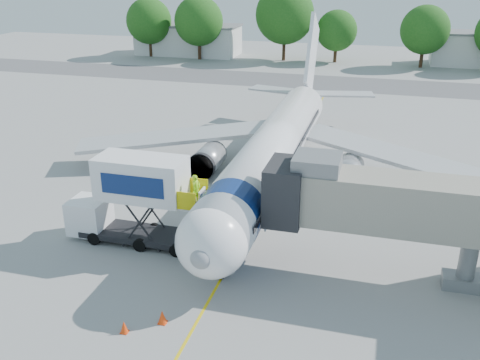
# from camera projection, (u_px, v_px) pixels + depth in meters

# --- Properties ---
(ground) EXTENTS (160.00, 160.00, 0.00)m
(ground) POSITION_uv_depth(u_px,v_px,m) (262.00, 206.00, 37.39)
(ground) COLOR #999996
(ground) RESTS_ON ground
(guidance_line) EXTENTS (0.15, 70.00, 0.01)m
(guidance_line) POSITION_uv_depth(u_px,v_px,m) (262.00, 206.00, 37.39)
(guidance_line) COLOR yellow
(guidance_line) RESTS_ON ground
(taxiway_strip) EXTENTS (120.00, 10.00, 0.01)m
(taxiway_strip) POSITION_uv_depth(u_px,v_px,m) (331.00, 83.00, 74.81)
(taxiway_strip) COLOR #59595B
(taxiway_strip) RESTS_ON ground
(aircraft) EXTENTS (34.17, 37.73, 11.35)m
(aircraft) POSITION_uv_depth(u_px,v_px,m) (275.00, 148.00, 39.94)
(aircraft) COLOR white
(aircraft) RESTS_ON ground
(jet_bridge) EXTENTS (13.90, 3.20, 6.60)m
(jet_bridge) POSITION_uv_depth(u_px,v_px,m) (383.00, 203.00, 27.52)
(jet_bridge) COLOR gray
(jet_bridge) RESTS_ON ground
(catering_hiloader) EXTENTS (8.50, 2.44, 5.50)m
(catering_hiloader) POSITION_uv_depth(u_px,v_px,m) (133.00, 200.00, 31.65)
(catering_hiloader) COLOR black
(catering_hiloader) RESTS_ON ground
(safety_cone_a) EXTENTS (0.43, 0.43, 0.69)m
(safety_cone_a) POSITION_uv_depth(u_px,v_px,m) (162.00, 317.00, 25.21)
(safety_cone_a) COLOR #F23F0C
(safety_cone_a) RESTS_ON ground
(safety_cone_b) EXTENTS (0.38, 0.38, 0.61)m
(safety_cone_b) POSITION_uv_depth(u_px,v_px,m) (124.00, 327.00, 24.58)
(safety_cone_b) COLOR #F23F0C
(safety_cone_b) RESTS_ON ground
(outbuilding_left) EXTENTS (18.40, 8.40, 5.30)m
(outbuilding_left) POSITION_uv_depth(u_px,v_px,m) (188.00, 39.00, 96.76)
(outbuilding_left) COLOR silver
(outbuilding_left) RESTS_ON ground
(tree_a) EXTENTS (7.88, 7.88, 10.05)m
(tree_a) POSITION_uv_depth(u_px,v_px,m) (149.00, 21.00, 93.33)
(tree_a) COLOR #382314
(tree_a) RESTS_ON ground
(tree_b) EXTENTS (8.26, 8.26, 10.53)m
(tree_b) POSITION_uv_depth(u_px,v_px,m) (199.00, 21.00, 90.41)
(tree_b) COLOR #382314
(tree_b) RESTS_ON ground
(tree_c) EXTENTS (9.76, 9.76, 12.45)m
(tree_c) POSITION_uv_depth(u_px,v_px,m) (285.00, 15.00, 88.89)
(tree_c) COLOR #382314
(tree_c) RESTS_ON ground
(tree_d) EXTENTS (6.69, 6.69, 8.53)m
(tree_d) POSITION_uv_depth(u_px,v_px,m) (337.00, 31.00, 88.14)
(tree_d) COLOR #382314
(tree_d) RESTS_ON ground
(tree_e) EXTENTS (7.58, 7.58, 9.66)m
(tree_e) POSITION_uv_depth(u_px,v_px,m) (425.00, 30.00, 83.49)
(tree_e) COLOR #382314
(tree_e) RESTS_ON ground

